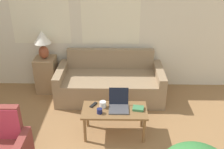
% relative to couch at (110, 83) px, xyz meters
% --- Properties ---
extents(wall_back, '(6.28, 0.06, 2.60)m').
position_rel_couch_xyz_m(wall_back, '(-0.58, 0.47, 1.04)').
color(wall_back, silver).
rests_on(wall_back, ground_plane).
extents(couch, '(1.96, 0.92, 0.83)m').
position_rel_couch_xyz_m(couch, '(0.00, 0.00, 0.00)').
color(couch, '#937A5B').
rests_on(couch, ground_plane).
extents(side_table, '(0.39, 0.39, 0.69)m').
position_rel_couch_xyz_m(side_table, '(-1.25, 0.18, 0.08)').
color(side_table, '#937551').
rests_on(side_table, ground_plane).
extents(table_lamp, '(0.32, 0.32, 0.54)m').
position_rel_couch_xyz_m(table_lamp, '(-1.25, 0.18, 0.77)').
color(table_lamp, brown).
rests_on(table_lamp, side_table).
extents(coffee_table, '(0.96, 0.47, 0.45)m').
position_rel_couch_xyz_m(coffee_table, '(0.09, -1.16, 0.12)').
color(coffee_table, brown).
rests_on(coffee_table, ground_plane).
extents(laptop, '(0.29, 0.33, 0.27)m').
position_rel_couch_xyz_m(laptop, '(0.15, -1.11, 0.24)').
color(laptop, '#47474C').
rests_on(laptop, coffee_table).
extents(cup_navy, '(0.08, 0.08, 0.07)m').
position_rel_couch_xyz_m(cup_navy, '(-0.12, -1.26, 0.22)').
color(cup_navy, '#191E4C').
rests_on(cup_navy, coffee_table).
extents(cup_yellow, '(0.10, 0.10, 0.09)m').
position_rel_couch_xyz_m(cup_yellow, '(-0.08, -1.10, 0.23)').
color(cup_yellow, white).
rests_on(cup_yellow, coffee_table).
extents(book_red, '(0.18, 0.16, 0.04)m').
position_rel_couch_xyz_m(book_red, '(0.44, -1.16, 0.20)').
color(book_red, '#3D7A4C').
rests_on(book_red, coffee_table).
extents(tv_remote, '(0.11, 0.15, 0.02)m').
position_rel_couch_xyz_m(tv_remote, '(-0.23, -1.06, 0.19)').
color(tv_remote, black).
rests_on(tv_remote, coffee_table).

